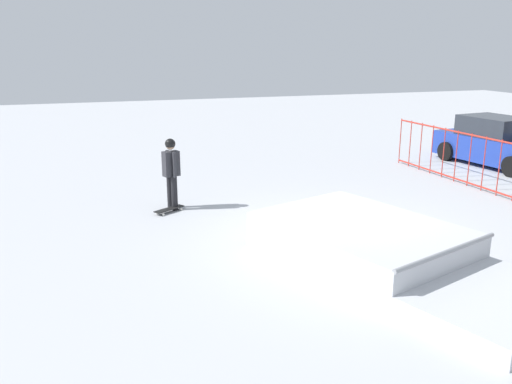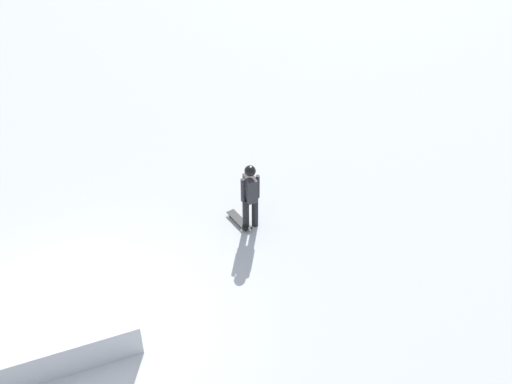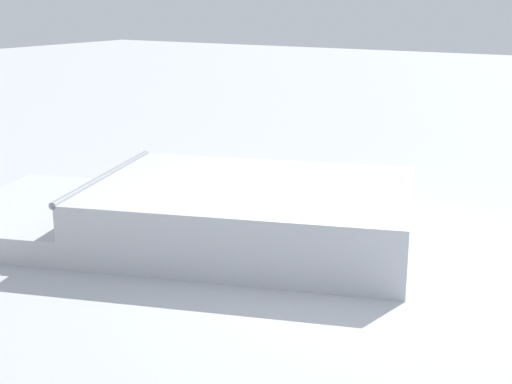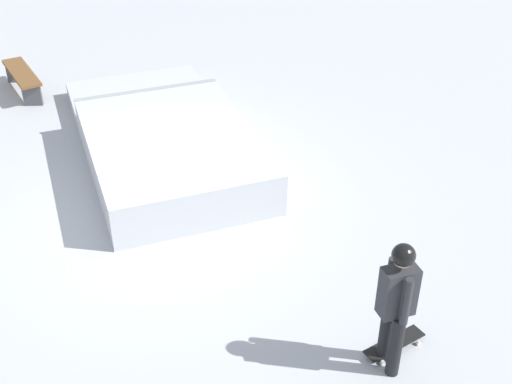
% 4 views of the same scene
% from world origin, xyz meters
% --- Properties ---
extents(ground_plane, '(60.00, 60.00, 0.00)m').
position_xyz_m(ground_plane, '(0.00, 0.00, 0.00)').
color(ground_plane, '#B7BABF').
extents(skate_ramp, '(5.94, 4.17, 0.74)m').
position_xyz_m(skate_ramp, '(1.78, 0.05, 0.32)').
color(skate_ramp, silver).
rests_on(skate_ramp, ground).
extents(skater, '(0.42, 0.43, 1.73)m').
position_xyz_m(skater, '(-2.95, -2.85, 1.01)').
color(skater, black).
rests_on(skater, ground).
extents(skateboard, '(0.58, 0.79, 0.09)m').
position_xyz_m(skateboard, '(-2.69, -2.98, 0.08)').
color(skateboard, black).
rests_on(skateboard, ground).
extents(parked_car_blue, '(4.27, 2.29, 1.60)m').
position_xyz_m(parked_car_blue, '(-4.41, 8.12, 0.72)').
color(parked_car_blue, '#1E3899').
rests_on(parked_car_blue, ground).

